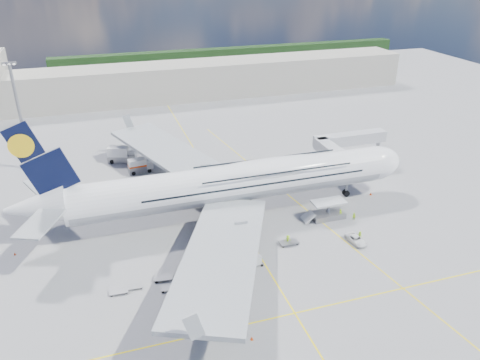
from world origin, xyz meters
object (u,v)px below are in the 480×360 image
object	(u,v)px
dolly_row_c	(169,288)
cone_wing_left_inner	(152,205)
dolly_nose_near	(254,261)
crew_loader	(354,217)
baggage_tug	(203,245)
crew_nose	(340,214)
catering_truck_outer	(122,155)
cone_wing_right_inner	(239,243)
cargo_loader	(327,212)
crew_van	(360,235)
cone_tail	(15,254)
cone_wing_right_outer	(252,338)
crew_wing	(240,278)
catering_truck_inner	(140,166)
jet_bridge	(343,145)
service_van	(356,240)
dolly_back	(119,291)
light_mast	(20,117)
airliner	(235,182)
dolly_row_a	(163,278)
crew_tug	(288,240)
dolly_row_b	(134,286)
cone_nose	(371,194)
cone_wing_left_outer	(122,180)
dolly_nose_far	(289,242)

from	to	relation	value
dolly_row_c	cone_wing_left_inner	bearing A→B (deg)	93.80
dolly_nose_near	crew_loader	xyz separation A→B (m)	(23.27, 7.99, -0.23)
baggage_tug	crew_nose	bearing A→B (deg)	16.82
catering_truck_outer	baggage_tug	bearing A→B (deg)	-57.86
crew_nose	cone_wing_right_inner	world-z (taller)	crew_nose
cargo_loader	baggage_tug	xyz separation A→B (m)	(-25.56, -3.00, -0.56)
dolly_nose_near	dolly_row_c	bearing A→B (deg)	172.37
crew_van	cone_tail	size ratio (longest dim) A/B	3.45
dolly_row_c	crew_van	xyz separation A→B (m)	(35.24, 3.45, 0.54)
dolly_nose_near	crew_van	distance (m)	20.87
cone_wing_right_outer	crew_van	bearing A→B (deg)	32.89
crew_wing	catering_truck_inner	bearing A→B (deg)	24.99
jet_bridge	service_van	size ratio (longest dim) A/B	4.08
cone_wing_left_inner	dolly_nose_near	bearing A→B (deg)	-62.32
crew_van	cargo_loader	bearing A→B (deg)	-13.02
dolly_back	cone_wing_right_inner	xyz separation A→B (m)	(21.49, 6.89, -0.09)
light_mast	crew_wing	bearing A→B (deg)	-58.28
jet_bridge	crew_wing	world-z (taller)	jet_bridge
cone_wing_left_inner	dolly_row_c	bearing A→B (deg)	-92.43
light_mast	baggage_tug	world-z (taller)	light_mast
crew_van	crew_nose	bearing A→B (deg)	-29.29
cargo_loader	baggage_tug	distance (m)	25.75
airliner	dolly_row_c	bearing A→B (deg)	-130.68
dolly_row_a	service_van	xyz separation A→B (m)	(34.55, -0.09, 0.30)
service_van	crew_wing	size ratio (longest dim) A/B	2.57
crew_loader	cone_wing_right_outer	distance (m)	37.28
catering_truck_inner	service_van	bearing A→B (deg)	-57.93
crew_tug	dolly_row_c	bearing A→B (deg)	-149.57
dolly_row_b	crew_wing	xyz separation A→B (m)	(16.00, -3.66, 0.61)
dolly_row_c	baggage_tug	xyz separation A→B (m)	(7.55, 9.15, 0.39)
cargo_loader	dolly_back	world-z (taller)	cargo_loader
crew_nose	crew_tug	bearing A→B (deg)	-176.66
crew_tug	cone_tail	bearing A→B (deg)	-178.37
airliner	dolly_nose_near	xyz separation A→B (m)	(-2.12, -17.50, -5.86)
light_mast	cone_nose	xyz separation A→B (m)	(70.32, -36.31, -12.91)
crew_loader	crew_nose	bearing A→B (deg)	-156.34
dolly_row_c	cone_wing_right_outer	size ratio (longest dim) A/B	4.89
service_van	crew_nose	distance (m)	8.74
catering_truck_inner	crew_nose	xyz separation A→B (m)	(34.61, -33.31, -0.63)
dolly_nose_near	cone_wing_right_outer	bearing A→B (deg)	-124.85
catering_truck_outer	cone_wing_left_outer	size ratio (longest dim) A/B	13.37
dolly_back	service_van	size ratio (longest dim) A/B	0.62
service_van	crew_van	world-z (taller)	crew_van
airliner	light_mast	world-z (taller)	light_mast
cone_nose	cone_wing_left_outer	xyz separation A→B (m)	(-50.31, 23.03, -0.04)
dolly_nose_far	dolly_row_a	bearing A→B (deg)	-174.45
dolly_row_a	cone_tail	bearing A→B (deg)	155.43
cone_nose	cone_tail	size ratio (longest dim) A/B	1.28
catering_truck_inner	cone_wing_right_outer	distance (m)	58.79
cargo_loader	light_mast	world-z (taller)	light_mast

